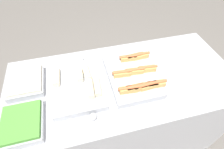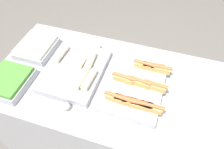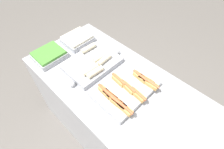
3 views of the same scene
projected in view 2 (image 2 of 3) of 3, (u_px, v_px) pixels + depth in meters
name	position (u px, v px, depth m)	size (l,w,h in m)	color
ground_plane	(121.00, 145.00, 2.12)	(12.00, 12.00, 0.00)	slate
counter	(123.00, 122.00, 1.76)	(1.79, 0.83, 0.94)	#A8AAB2
tray_hotdogs	(136.00, 86.00, 1.36)	(0.38, 0.50, 0.10)	#A8AAB2
tray_wraps	(76.00, 70.00, 1.45)	(0.36, 0.48, 0.10)	#A8AAB2
tray_side_front	(9.00, 81.00, 1.39)	(0.25, 0.28, 0.07)	#A8AAB2
tray_side_back	(37.00, 47.00, 1.60)	(0.25, 0.28, 0.07)	#A8AAB2
serving_spoon_near	(65.00, 106.00, 1.28)	(0.21, 0.05, 0.05)	#B2B5BA
serving_spoon_far	(97.00, 47.00, 1.62)	(0.20, 0.05, 0.05)	#B2B5BA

